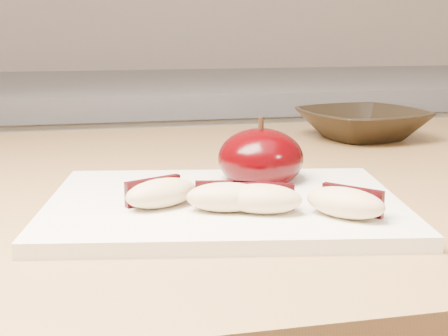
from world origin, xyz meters
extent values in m
cube|color=silver|center=(0.00, 1.20, 0.45)|extent=(2.40, 0.60, 0.90)
cube|color=slate|center=(0.00, 1.20, 0.92)|extent=(2.40, 0.62, 0.04)
cube|color=#A47947|center=(0.00, 0.50, 0.88)|extent=(1.64, 0.64, 0.04)
cube|color=white|center=(0.08, 0.38, 0.91)|extent=(0.31, 0.25, 0.01)
ellipsoid|color=#2E0002|center=(0.12, 0.44, 0.93)|extent=(0.09, 0.09, 0.05)
cylinder|color=black|center=(0.12, 0.44, 0.96)|extent=(0.00, 0.00, 0.01)
ellipsoid|color=#D4B986|center=(0.02, 0.37, 0.92)|extent=(0.07, 0.05, 0.02)
cube|color=black|center=(0.02, 0.38, 0.92)|extent=(0.05, 0.02, 0.02)
ellipsoid|color=#D4B986|center=(0.07, 0.35, 0.92)|extent=(0.07, 0.04, 0.02)
cube|color=black|center=(0.07, 0.36, 0.92)|extent=(0.05, 0.02, 0.02)
ellipsoid|color=#D4B986|center=(0.09, 0.34, 0.92)|extent=(0.07, 0.05, 0.02)
cube|color=black|center=(0.10, 0.35, 0.92)|extent=(0.05, 0.02, 0.02)
ellipsoid|color=#D4B986|center=(0.15, 0.31, 0.92)|extent=(0.06, 0.06, 0.02)
cube|color=black|center=(0.16, 0.32, 0.92)|extent=(0.04, 0.04, 0.02)
imported|color=black|center=(0.33, 0.67, 0.92)|extent=(0.19, 0.19, 0.04)
camera|label=1|loc=(-0.03, -0.09, 1.05)|focal=50.00mm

